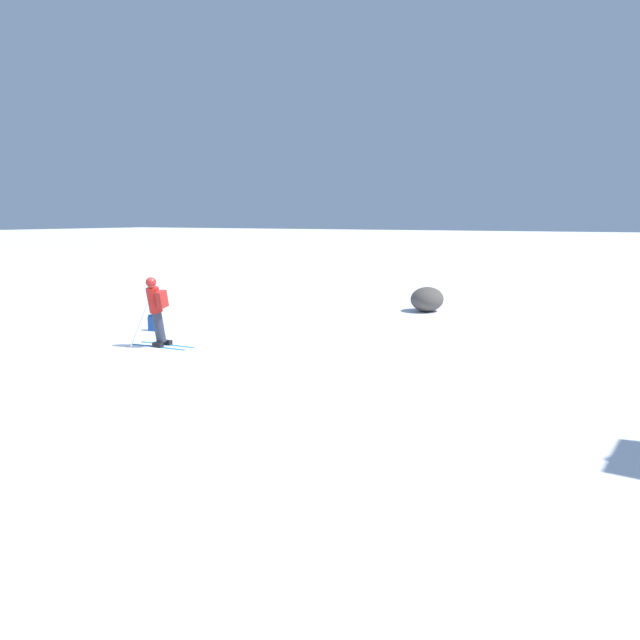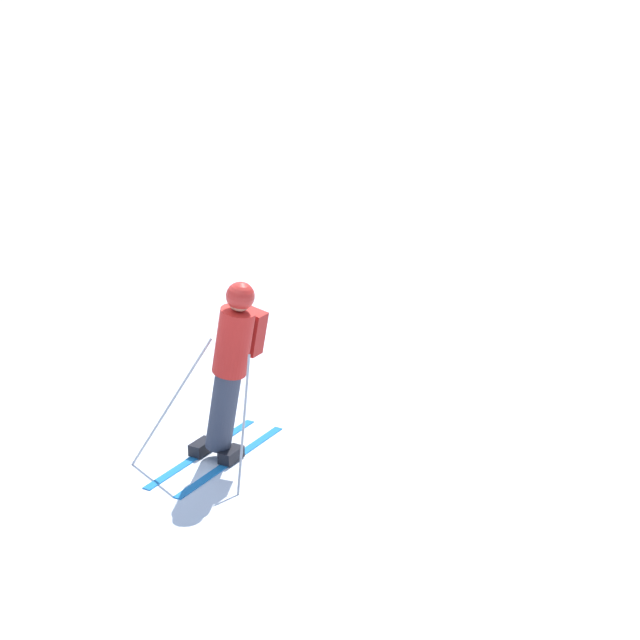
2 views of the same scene
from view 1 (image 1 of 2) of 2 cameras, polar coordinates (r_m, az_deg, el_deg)
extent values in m
plane|color=white|center=(17.48, -13.77, -2.21)|extent=(300.00, 300.00, 0.00)
cube|color=#1E7AC6|center=(17.47, -13.82, -2.20)|extent=(0.16, 1.80, 0.01)
cube|color=#1E7AC6|center=(17.21, -14.59, -2.40)|extent=(0.16, 1.80, 0.01)
cube|color=black|center=(17.46, -13.83, -1.98)|extent=(0.15, 0.29, 0.12)
cube|color=black|center=(17.19, -14.60, -2.19)|extent=(0.15, 0.29, 0.12)
cylinder|color=#2D3342|center=(17.16, -14.50, -0.60)|extent=(0.43, 0.28, 0.88)
cylinder|color=red|center=(16.95, -14.92, 1.79)|extent=(0.47, 0.36, 0.71)
sphere|color=tan|center=(16.84, -15.18, 3.25)|extent=(0.29, 0.25, 0.28)
sphere|color=#AD231E|center=(16.83, -15.19, 3.34)|extent=(0.33, 0.29, 0.32)
cube|color=#AD231E|center=(16.77, -14.27, 1.85)|extent=(0.37, 0.19, 0.49)
cylinder|color=#B7B7BC|center=(17.64, -14.38, 0.01)|extent=(0.67, 0.56, 1.31)
cylinder|color=#B7B7BC|center=(17.03, -16.24, -0.54)|extent=(0.22, 0.52, 1.22)
cube|color=#194293|center=(19.68, -14.94, -0.33)|extent=(0.26, 0.33, 0.44)
cube|color=navy|center=(19.64, -14.97, 0.39)|extent=(0.24, 0.30, 0.06)
ellipsoid|color=#4C4742|center=(23.27, 9.77, 1.88)|extent=(1.39, 1.18, 0.90)
camera|label=2|loc=(20.43, -43.82, 10.62)|focal=60.00mm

